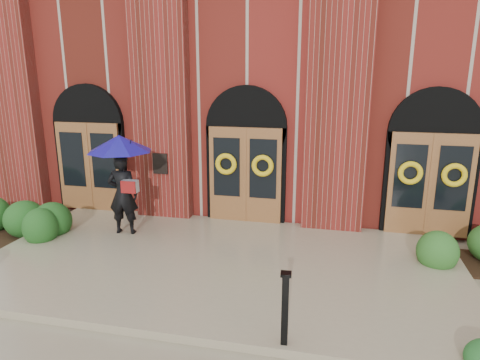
# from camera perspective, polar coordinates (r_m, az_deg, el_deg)

# --- Properties ---
(ground) EXTENTS (90.00, 90.00, 0.00)m
(ground) POSITION_cam_1_polar(r_m,az_deg,el_deg) (9.13, -2.98, -11.96)
(ground) COLOR gray
(ground) RESTS_ON ground
(landing) EXTENTS (10.00, 5.30, 0.15)m
(landing) POSITION_cam_1_polar(r_m,az_deg,el_deg) (9.23, -2.73, -11.14)
(landing) COLOR gray
(landing) RESTS_ON ground
(church_building) EXTENTS (16.20, 12.53, 7.00)m
(church_building) POSITION_cam_1_polar(r_m,az_deg,el_deg) (16.81, 5.14, 12.54)
(church_building) COLOR maroon
(church_building) RESTS_ON ground
(man_with_umbrella) EXTENTS (1.74, 1.74, 2.43)m
(man_with_umbrella) POSITION_cam_1_polar(r_m,az_deg,el_deg) (10.56, -15.58, 1.87)
(man_with_umbrella) COLOR black
(man_with_umbrella) RESTS_ON landing
(metal_post) EXTENTS (0.16, 0.16, 1.14)m
(metal_post) POSITION_cam_1_polar(r_m,az_deg,el_deg) (6.46, 6.02, -16.50)
(metal_post) COLOR black
(metal_post) RESTS_ON landing
(hedge_wall_left) EXTENTS (3.35, 1.34, 0.86)m
(hedge_wall_left) POSITION_cam_1_polar(r_m,az_deg,el_deg) (11.77, -27.57, -5.20)
(hedge_wall_left) COLOR #1D4C19
(hedge_wall_left) RESTS_ON ground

